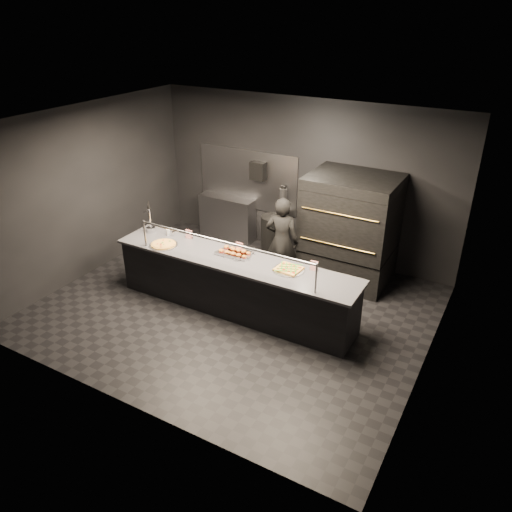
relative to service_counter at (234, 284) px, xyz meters
name	(u,v)px	position (x,y,z in m)	size (l,w,h in m)	color
room	(233,223)	(-0.02, 0.05, 1.03)	(6.04, 6.00, 3.00)	black
service_counter	(234,284)	(0.00, 0.00, 0.00)	(4.10, 0.78, 1.37)	black
pizza_oven	(350,228)	(1.20, 1.90, 0.50)	(1.50, 1.23, 1.91)	black
prep_shelf	(227,217)	(-1.60, 2.32, -0.01)	(1.20, 0.35, 0.90)	#99999E
towel_dispenser	(258,171)	(-0.90, 2.39, 1.09)	(0.30, 0.20, 0.35)	black
fire_extinguisher	(283,199)	(-0.35, 2.40, 0.60)	(0.14, 0.14, 0.51)	#B2B2B7
beer_tap	(150,223)	(-1.79, 0.17, 0.62)	(0.15, 0.22, 0.58)	silver
round_pizza	(163,244)	(-1.26, -0.15, 0.47)	(0.47, 0.47, 0.03)	silver
slider_tray_a	(232,252)	(-0.11, 0.15, 0.48)	(0.52, 0.42, 0.07)	silver
slider_tray_b	(239,254)	(0.00, 0.15, 0.48)	(0.47, 0.40, 0.06)	silver
square_pizza	(289,269)	(0.90, 0.09, 0.47)	(0.46, 0.46, 0.05)	silver
condiment_jar	(170,233)	(-1.41, 0.21, 0.51)	(0.17, 0.07, 0.11)	silver
tent_cards	(245,248)	(0.04, 0.28, 0.53)	(2.40, 0.04, 0.15)	white
trash_bin	(273,235)	(-0.43, 2.14, -0.08)	(0.46, 0.46, 0.77)	black
worker	(282,241)	(0.24, 1.19, 0.33)	(0.58, 0.38, 1.58)	black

